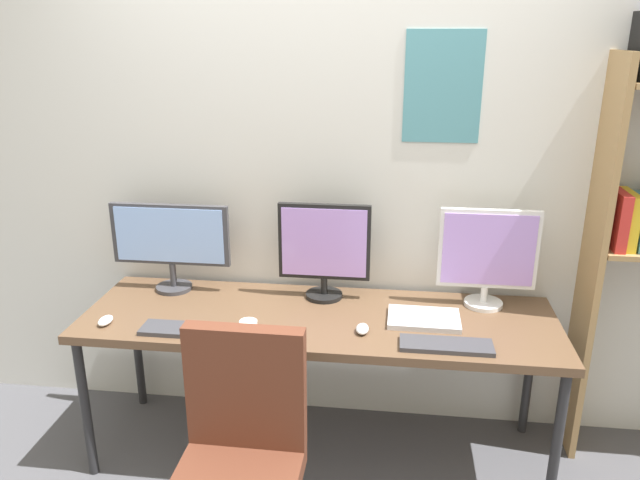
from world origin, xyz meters
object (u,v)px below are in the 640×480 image
(monitor_center, at_px, (324,248))
(mouse_left_side, at_px, (105,321))
(mouse_right_side, at_px, (362,329))
(laptop_closed, at_px, (424,319))
(monitor_left, at_px, (170,240))
(coffee_mug, at_px, (249,331))
(keyboard_right, at_px, (446,345))
(desk, at_px, (319,326))
(keyboard_left, at_px, (184,330))
(monitor_right, at_px, (488,255))

(monitor_center, bearing_deg, mouse_left_side, -156.09)
(mouse_right_side, relative_size, laptop_closed, 0.30)
(monitor_left, relative_size, coffee_mug, 5.58)
(keyboard_right, xyz_separation_m, laptop_closed, (-0.08, 0.23, 0.00))
(desk, distance_m, keyboard_left, 0.61)
(desk, distance_m, laptop_closed, 0.48)
(monitor_left, distance_m, monitor_right, 1.53)
(monitor_right, bearing_deg, coffee_mug, -154.73)
(desk, relative_size, keyboard_right, 5.68)
(laptop_closed, bearing_deg, monitor_left, 171.19)
(monitor_center, height_order, laptop_closed, monitor_center)
(monitor_right, height_order, keyboard_right, monitor_right)
(keyboard_left, height_order, coffee_mug, coffee_mug)
(monitor_left, relative_size, laptop_closed, 1.85)
(keyboard_right, distance_m, laptop_closed, 0.25)
(coffee_mug, bearing_deg, keyboard_right, 2.82)
(desk, xyz_separation_m, laptop_closed, (0.48, 0.00, 0.06))
(monitor_left, bearing_deg, monitor_right, 0.00)
(mouse_left_side, bearing_deg, keyboard_right, -1.12)
(mouse_right_side, bearing_deg, keyboard_left, -173.16)
(mouse_left_side, bearing_deg, desk, 12.16)
(keyboard_right, relative_size, mouse_left_side, 3.97)
(monitor_left, height_order, coffee_mug, monitor_left)
(mouse_right_side, distance_m, laptop_closed, 0.30)
(monitor_center, xyz_separation_m, mouse_right_side, (0.21, -0.35, -0.24))
(monitor_center, xyz_separation_m, mouse_left_side, (-0.93, -0.41, -0.24))
(desk, height_order, coffee_mug, coffee_mug)
(laptop_closed, distance_m, coffee_mug, 0.79)
(monitor_center, distance_m, keyboard_left, 0.75)
(desk, xyz_separation_m, monitor_left, (-0.76, 0.21, 0.31))
(mouse_left_side, height_order, mouse_right_side, same)
(mouse_left_side, bearing_deg, monitor_left, 67.78)
(monitor_center, relative_size, mouse_left_side, 4.91)
(desk, height_order, monitor_center, monitor_center)
(keyboard_right, relative_size, mouse_right_side, 3.97)
(monitor_left, xyz_separation_m, keyboard_right, (1.32, -0.44, -0.25))
(desk, distance_m, mouse_right_side, 0.26)
(monitor_center, distance_m, keyboard_right, 0.75)
(monitor_left, distance_m, keyboard_right, 1.42)
(keyboard_left, bearing_deg, desk, 22.33)
(desk, relative_size, monitor_center, 4.60)
(monitor_right, bearing_deg, desk, -164.45)
(monitor_left, height_order, laptop_closed, monitor_left)
(monitor_left, xyz_separation_m, keyboard_left, (0.20, -0.44, -0.25))
(monitor_center, height_order, mouse_right_side, monitor_center)
(laptop_closed, bearing_deg, coffee_mug, -158.85)
(mouse_left_side, bearing_deg, monitor_right, 13.70)
(mouse_left_side, relative_size, mouse_right_side, 1.00)
(desk, distance_m, mouse_left_side, 0.96)
(keyboard_right, bearing_deg, monitor_right, 65.34)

